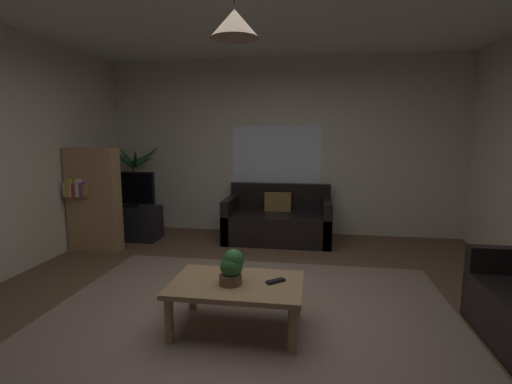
{
  "coord_description": "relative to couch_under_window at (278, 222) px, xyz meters",
  "views": [
    {
      "loc": [
        0.52,
        -3.03,
        1.57
      ],
      "look_at": [
        0.0,
        0.3,
        1.05
      ],
      "focal_mm": 26.14,
      "sensor_mm": 36.0,
      "label": 1
    }
  ],
  "objects": [
    {
      "name": "tv_stand",
      "position": [
        -2.23,
        -0.27,
        -0.02
      ],
      "size": [
        0.9,
        0.44,
        0.5
      ],
      "primitive_type": "cube",
      "color": "black",
      "rests_on": "ground"
    },
    {
      "name": "floor",
      "position": [
        -0.01,
        -2.39,
        -0.28
      ],
      "size": [
        5.54,
        5.74,
        0.02
      ],
      "primitive_type": "cube",
      "color": "brown",
      "rests_on": "ground"
    },
    {
      "name": "rug",
      "position": [
        -0.01,
        -2.59,
        -0.27
      ],
      "size": [
        3.6,
        3.15,
        0.01
      ],
      "primitive_type": "cube",
      "color": "gray",
      "rests_on": "ground"
    },
    {
      "name": "tv",
      "position": [
        -2.23,
        -0.29,
        0.5
      ],
      "size": [
        0.85,
        0.16,
        0.53
      ],
      "color": "black",
      "rests_on": "tv_stand"
    },
    {
      "name": "coffee_table",
      "position": [
        -0.08,
        -2.64,
        0.07
      ],
      "size": [
        1.05,
        0.67,
        0.4
      ],
      "color": "#A87F56",
      "rests_on": "ground"
    },
    {
      "name": "remote_on_table_0",
      "position": [
        0.23,
        -2.6,
        0.14
      ],
      "size": [
        0.16,
        0.14,
        0.02
      ],
      "primitive_type": "cube",
      "rotation": [
        0.0,
        0.0,
        5.39
      ],
      "color": "black",
      "rests_on": "coffee_table"
    },
    {
      "name": "potted_plant_on_table",
      "position": [
        -0.11,
        -2.67,
        0.27
      ],
      "size": [
        0.19,
        0.2,
        0.28
      ],
      "color": "brown",
      "rests_on": "coffee_table"
    },
    {
      "name": "window_pane",
      "position": [
        -0.08,
        0.48,
        0.97
      ],
      "size": [
        1.4,
        0.01,
        0.92
      ],
      "primitive_type": "cube",
      "color": "white"
    },
    {
      "name": "pendant_lamp",
      "position": [
        -0.08,
        -2.64,
        2.09
      ],
      "size": [
        0.36,
        0.36,
        0.48
      ],
      "color": "black"
    },
    {
      "name": "couch_under_window",
      "position": [
        0.0,
        0.0,
        0.0
      ],
      "size": [
        1.55,
        0.84,
        0.82
      ],
      "color": "black",
      "rests_on": "ground"
    },
    {
      "name": "wall_back",
      "position": [
        -0.01,
        0.51,
        1.1
      ],
      "size": [
        5.66,
        0.06,
        2.75
      ],
      "primitive_type": "cube",
      "color": "beige",
      "rests_on": "ground"
    },
    {
      "name": "bookshelf_corner",
      "position": [
        -2.42,
        -0.88,
        0.43
      ],
      "size": [
        0.7,
        0.31,
        1.4
      ],
      "color": "#A87F56",
      "rests_on": "ground"
    },
    {
      "name": "book_on_table_0",
      "position": [
        -0.13,
        -2.56,
        0.14
      ],
      "size": [
        0.12,
        0.11,
        0.03
      ],
      "primitive_type": "cube",
      "rotation": [
        0.0,
        0.0,
        -0.02
      ],
      "color": "gold",
      "rests_on": "coffee_table"
    },
    {
      "name": "potted_palm_corner",
      "position": [
        -2.35,
        0.21,
        0.41
      ],
      "size": [
        0.77,
        0.87,
        1.44
      ],
      "color": "beige",
      "rests_on": "ground"
    }
  ]
}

